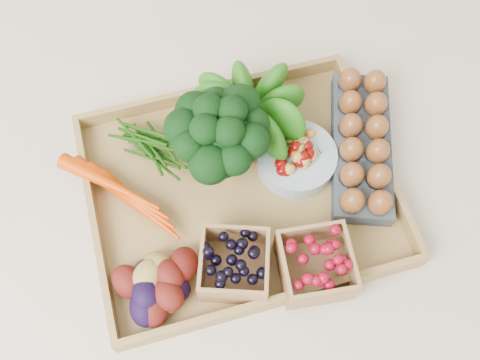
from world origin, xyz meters
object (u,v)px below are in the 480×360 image
object	(u,v)px
cherry_bowl	(296,159)
tray	(240,192)
broccoli	(221,149)
egg_carton	(361,146)

from	to	relation	value
cherry_bowl	tray	bearing A→B (deg)	-168.07
broccoli	egg_carton	world-z (taller)	broccoli
tray	egg_carton	size ratio (longest dim) A/B	1.78
tray	egg_carton	bearing A→B (deg)	4.28
broccoli	egg_carton	size ratio (longest dim) A/B	0.59
broccoli	egg_carton	bearing A→B (deg)	-8.11
egg_carton	cherry_bowl	bearing A→B (deg)	-163.11
egg_carton	broccoli	bearing A→B (deg)	-168.33
cherry_bowl	broccoli	bearing A→B (deg)	167.18
tray	cherry_bowl	bearing A→B (deg)	11.93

